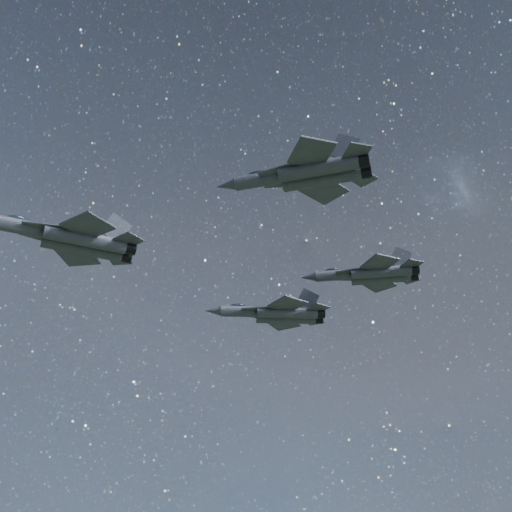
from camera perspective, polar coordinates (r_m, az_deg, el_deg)
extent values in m
cylinder|color=#30343C|center=(62.87, -20.78, 2.47)|extent=(7.22, 3.41, 1.49)
ellipsoid|color=#1A232F|center=(63.24, -21.70, 3.23)|extent=(2.47, 1.60, 0.74)
cube|color=#30343C|center=(63.02, -16.34, 1.56)|extent=(7.94, 3.56, 1.24)
cylinder|color=#30343C|center=(62.00, -15.91, 1.56)|extent=(8.14, 3.67, 1.49)
cylinder|color=#30343C|center=(63.68, -16.19, 0.76)|extent=(8.14, 3.67, 1.49)
cylinder|color=black|center=(62.51, -11.96, 0.77)|extent=(1.58, 1.67, 1.38)
cylinder|color=black|center=(64.17, -12.35, -0.01)|extent=(1.58, 1.67, 1.38)
cube|color=#30343C|center=(61.70, -19.12, 2.65)|extent=(5.05, 1.50, 0.11)
cube|color=#30343C|center=(63.96, -19.39, 1.53)|extent=(4.91, 3.21, 0.11)
cube|color=#30343C|center=(60.09, -15.71, 2.77)|extent=(5.49, 5.46, 0.19)
cube|color=#30343C|center=(65.78, -16.66, 0.03)|extent=(4.62, 4.95, 0.19)
cube|color=#30343C|center=(61.48, -12.03, 1.52)|extent=(3.25, 3.25, 0.14)
cube|color=#30343C|center=(65.29, -12.89, -0.28)|extent=(2.71, 2.85, 0.14)
cube|color=#30343C|center=(62.98, -13.18, 2.59)|extent=(3.30, 0.81, 3.41)
cube|color=#30343C|center=(65.04, -13.62, 1.58)|extent=(3.16, 1.33, 3.41)
cylinder|color=#30343C|center=(76.96, -0.88, -5.30)|extent=(6.82, 1.98, 1.42)
cone|color=#30343C|center=(76.96, -4.14, -5.23)|extent=(2.28, 1.45, 1.27)
ellipsoid|color=#1A232F|center=(77.21, -1.68, -4.82)|extent=(2.24, 1.13, 0.70)
cube|color=#30343C|center=(77.21, 2.65, -5.39)|extent=(7.54, 1.98, 1.18)
cylinder|color=#30343C|center=(76.25, 2.99, -5.41)|extent=(7.73, 2.05, 1.42)
cylinder|color=#30343C|center=(77.91, 2.87, -5.94)|extent=(7.73, 2.05, 1.42)
cylinder|color=black|center=(76.75, 6.11, -5.44)|extent=(1.29, 1.40, 1.31)
cylinder|color=black|center=(78.41, 5.93, -5.97)|extent=(1.29, 1.40, 1.31)
cube|color=#30343C|center=(75.85, 0.39, -5.03)|extent=(4.82, 2.25, 0.11)
cube|color=#30343C|center=(78.10, 0.30, -5.76)|extent=(4.81, 1.50, 0.11)
cube|color=#30343C|center=(74.32, 3.00, -4.61)|extent=(4.86, 5.06, 0.18)
cube|color=#30343C|center=(79.97, 2.59, -6.42)|extent=(5.11, 5.20, 0.18)
cube|color=#30343C|center=(75.70, 5.96, -4.96)|extent=(2.86, 2.95, 0.14)
cube|color=#30343C|center=(79.50, 5.54, -6.17)|extent=(3.01, 3.06, 0.14)
cube|color=#30343C|center=(77.03, 4.93, -4.18)|extent=(3.14, 0.66, 3.24)
cube|color=#30343C|center=(79.09, 4.73, -4.87)|extent=(3.17, 0.47, 3.24)
cylinder|color=#30343C|center=(60.06, 1.21, 7.40)|extent=(6.84, 4.04, 1.44)
cone|color=#30343C|center=(61.11, -2.83, 6.72)|extent=(2.55, 2.07, 1.29)
ellipsoid|color=#1A232F|center=(60.71, 0.19, 7.76)|extent=(2.40, 1.76, 0.71)
cube|color=#30343C|center=(59.25, 5.75, 8.09)|extent=(7.50, 4.28, 1.20)
cylinder|color=#30343C|center=(58.23, 5.96, 8.34)|extent=(7.69, 4.40, 1.44)
cylinder|color=#30343C|center=(59.70, 6.29, 7.31)|extent=(7.69, 4.40, 1.44)
cylinder|color=black|center=(57.87, 10.14, 8.95)|extent=(1.63, 1.70, 1.33)
cylinder|color=black|center=(59.35, 10.36, 7.90)|extent=(1.63, 1.70, 1.33)
cube|color=#30343C|center=(58.71, 2.48, 8.26)|extent=(4.54, 3.55, 0.11)
cube|color=#30343C|center=(60.67, 3.05, 6.90)|extent=(4.91, 2.02, 0.11)
cube|color=#30343C|center=(56.63, 5.34, 9.77)|extent=(4.06, 4.45, 0.18)
cube|color=#30343C|center=(61.62, 6.49, 6.25)|extent=(5.26, 5.14, 0.18)
cube|color=#30343C|center=(57.06, 9.60, 9.76)|extent=(2.37, 2.54, 0.14)
cube|color=#30343C|center=(60.45, 10.13, 7.33)|extent=(3.12, 3.08, 0.14)
cube|color=#30343C|center=(58.86, 8.43, 10.22)|extent=(2.90, 1.64, 3.29)
cube|color=#30343C|center=(60.68, 8.75, 8.89)|extent=(3.09, 1.17, 3.29)
cylinder|color=#30343C|center=(76.89, 8.13, -1.79)|extent=(6.62, 3.16, 1.37)
cone|color=#30343C|center=(77.00, 5.00, -2.02)|extent=(2.37, 1.78, 1.23)
ellipsoid|color=#1A232F|center=(77.19, 7.32, -1.41)|extent=(2.26, 1.48, 0.68)
cube|color=#30343C|center=(77.00, 11.52, -1.55)|extent=(7.27, 3.31, 1.14)
cylinder|color=#30343C|center=(76.06, 11.83, -1.50)|extent=(7.46, 3.41, 1.37)
cylinder|color=#30343C|center=(77.63, 11.80, -2.09)|extent=(7.46, 3.41, 1.37)
cylinder|color=black|center=(76.43, 14.84, -1.26)|extent=(1.45, 1.54, 1.26)
cylinder|color=black|center=(77.99, 14.75, -1.85)|extent=(1.45, 1.54, 1.26)
cube|color=#30343C|center=(75.80, 9.30, -1.37)|extent=(4.49, 2.97, 0.11)
cube|color=#30343C|center=(77.92, 9.33, -2.16)|extent=(4.64, 1.40, 0.11)
cube|color=#30343C|center=(74.26, 11.72, -0.66)|extent=(4.22, 4.53, 0.18)
cube|color=#30343C|center=(79.59, 11.63, -2.65)|extent=(5.04, 5.00, 0.18)
cube|color=#30343C|center=(75.46, 14.62, -0.77)|extent=(2.47, 2.60, 0.13)
cube|color=#30343C|center=(79.05, 14.43, -2.13)|extent=(2.98, 2.97, 0.13)
cube|color=#30343C|center=(76.84, 13.60, -0.17)|extent=(2.89, 1.24, 3.12)
cube|color=#30343C|center=(78.77, 13.52, -0.93)|extent=(3.02, 0.76, 3.12)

